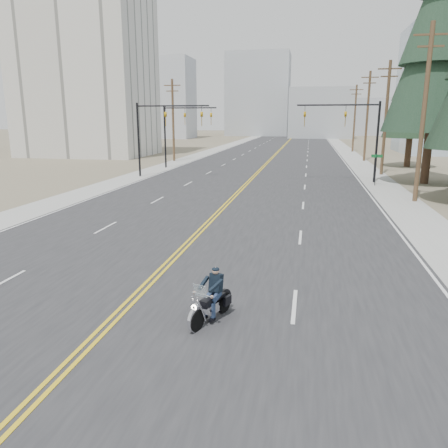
% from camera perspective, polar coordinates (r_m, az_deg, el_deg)
% --- Properties ---
extents(ground_plane, '(400.00, 400.00, 0.00)m').
position_cam_1_polar(ground_plane, '(11.39, -18.87, -16.36)').
color(ground_plane, '#776D56').
rests_on(ground_plane, ground).
extents(road, '(20.00, 200.00, 0.01)m').
position_cam_1_polar(road, '(78.82, 7.22, 9.48)').
color(road, '#303033').
rests_on(road, ground).
extents(sidewalk_left, '(3.00, 200.00, 0.01)m').
position_cam_1_polar(sidewalk_left, '(80.41, -1.10, 9.67)').
color(sidewalk_left, '#A5A5A0').
rests_on(sidewalk_left, ground).
extents(sidewalk_right, '(3.00, 200.00, 0.01)m').
position_cam_1_polar(sidewalk_right, '(78.90, 15.69, 9.09)').
color(sidewalk_right, '#A5A5A0').
rests_on(sidewalk_right, ground).
extents(traffic_mast_left, '(7.10, 0.26, 7.00)m').
position_cam_1_polar(traffic_mast_left, '(42.88, -8.61, 12.65)').
color(traffic_mast_left, black).
rests_on(traffic_mast_left, ground).
extents(traffic_mast_right, '(7.10, 0.26, 7.00)m').
position_cam_1_polar(traffic_mast_right, '(40.63, 16.62, 12.20)').
color(traffic_mast_right, black).
rests_on(traffic_mast_right, ground).
extents(traffic_mast_far, '(6.10, 0.26, 7.00)m').
position_cam_1_polar(traffic_mast_far, '(50.59, -5.90, 12.78)').
color(traffic_mast_far, black).
rests_on(traffic_mast_far, ground).
extents(street_sign, '(0.90, 0.06, 2.62)m').
position_cam_1_polar(street_sign, '(39.03, 19.26, 7.36)').
color(street_sign, black).
rests_on(street_sign, ground).
extents(utility_pole_b, '(2.20, 0.30, 11.50)m').
position_cam_1_polar(utility_pole_b, '(32.28, 24.65, 13.19)').
color(utility_pole_b, brown).
rests_on(utility_pole_b, ground).
extents(utility_pole_c, '(2.20, 0.30, 11.00)m').
position_cam_1_polar(utility_pole_c, '(47.02, 20.39, 13.02)').
color(utility_pole_c, brown).
rests_on(utility_pole_c, ground).
extents(utility_pole_d, '(2.20, 0.30, 11.50)m').
position_cam_1_polar(utility_pole_d, '(61.88, 18.21, 13.37)').
color(utility_pole_d, brown).
rests_on(utility_pole_d, ground).
extents(utility_pole_e, '(2.20, 0.30, 11.00)m').
position_cam_1_polar(utility_pole_e, '(78.79, 16.70, 13.20)').
color(utility_pole_e, brown).
rests_on(utility_pole_e, ground).
extents(utility_pole_left, '(2.20, 0.30, 10.50)m').
position_cam_1_polar(utility_pole_left, '(59.17, -6.67, 13.46)').
color(utility_pole_left, brown).
rests_on(utility_pole_left, ground).
extents(apartment_block, '(18.00, 14.00, 30.00)m').
position_cam_1_polar(apartment_block, '(72.25, -17.70, 20.53)').
color(apartment_block, silver).
rests_on(apartment_block, ground).
extents(haze_bldg_a, '(14.00, 12.00, 22.00)m').
position_cam_1_polar(haze_bldg_a, '(129.96, -7.37, 15.92)').
color(haze_bldg_a, '#B7BCC6').
rests_on(haze_bldg_a, ground).
extents(haze_bldg_b, '(18.00, 14.00, 14.00)m').
position_cam_1_polar(haze_bldg_b, '(133.49, 12.52, 13.93)').
color(haze_bldg_b, '#ADB2B7').
rests_on(haze_bldg_b, ground).
extents(haze_bldg_d, '(20.00, 15.00, 26.00)m').
position_cam_1_polar(haze_bldg_d, '(149.63, 4.51, 16.44)').
color(haze_bldg_d, '#ADB2B7').
rests_on(haze_bldg_d, ground).
extents(haze_bldg_e, '(14.00, 14.00, 12.00)m').
position_cam_1_polar(haze_bldg_e, '(159.68, 18.57, 13.10)').
color(haze_bldg_e, '#B7BCC6').
rests_on(haze_bldg_e, ground).
extents(haze_bldg_f, '(12.00, 12.00, 16.00)m').
position_cam_1_polar(haze_bldg_f, '(149.08, -11.14, 14.32)').
color(haze_bldg_f, '#ADB2B7').
rests_on(haze_bldg_f, ground).
extents(motorcyclist, '(1.47, 2.12, 1.53)m').
position_cam_1_polar(motorcyclist, '(12.27, -1.75, -9.36)').
color(motorcyclist, black).
rests_on(motorcyclist, ground).
extents(conifer_tall, '(8.01, 8.01, 22.24)m').
position_cam_1_polar(conifer_tall, '(42.54, 26.47, 22.07)').
color(conifer_tall, '#382619').
rests_on(conifer_tall, ground).
extents(conifer_far, '(6.33, 6.33, 16.95)m').
position_cam_1_polar(conifer_far, '(56.12, 23.70, 16.79)').
color(conifer_far, '#382619').
rests_on(conifer_far, ground).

